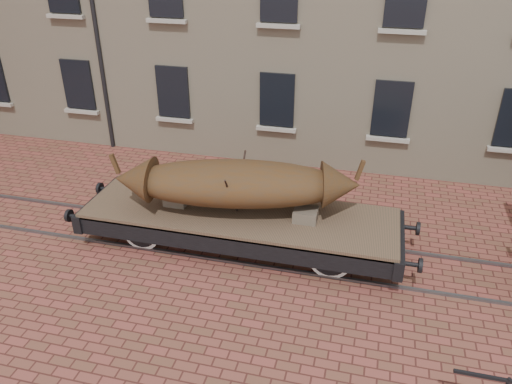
# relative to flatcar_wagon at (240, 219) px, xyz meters

# --- Properties ---
(ground) EXTENTS (90.00, 90.00, 0.00)m
(ground) POSITION_rel_flatcar_wagon_xyz_m (2.34, 0.00, -0.80)
(ground) COLOR brown
(rail_track) EXTENTS (30.00, 1.52, 0.06)m
(rail_track) POSITION_rel_flatcar_wagon_xyz_m (2.34, 0.00, -0.77)
(rail_track) COLOR #59595E
(rail_track) RESTS_ON ground
(flatcar_wagon) EXTENTS (8.45, 2.29, 1.28)m
(flatcar_wagon) POSITION_rel_flatcar_wagon_xyz_m (0.00, 0.00, 0.00)
(flatcar_wagon) COLOR brown
(flatcar_wagon) RESTS_ON ground
(iron_boat) EXTENTS (5.81, 2.50, 1.43)m
(iron_boat) POSITION_rel_flatcar_wagon_xyz_m (-0.07, -0.00, 0.96)
(iron_boat) COLOR #482A11
(iron_boat) RESTS_ON flatcar_wagon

